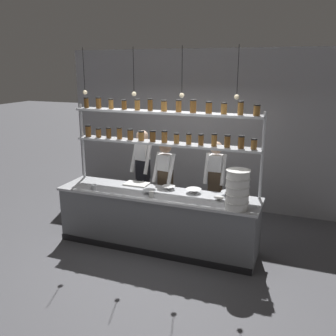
% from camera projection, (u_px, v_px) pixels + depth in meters
% --- Properties ---
extents(ground_plane, '(40.00, 40.00, 0.00)m').
position_uv_depth(ground_plane, '(157.00, 246.00, 6.16)').
color(ground_plane, '#4C4C51').
extents(back_wall, '(5.66, 0.12, 3.18)m').
position_uv_depth(back_wall, '(198.00, 129.00, 7.69)').
color(back_wall, '#939399').
rests_on(back_wall, ground_plane).
extents(prep_counter, '(3.26, 0.76, 0.92)m').
position_uv_depth(prep_counter, '(157.00, 220.00, 6.03)').
color(prep_counter, slate).
rests_on(prep_counter, ground_plane).
extents(spice_shelf_unit, '(3.14, 0.28, 2.37)m').
position_uv_depth(spice_shelf_unit, '(165.00, 130.00, 5.95)').
color(spice_shelf_unit, '#B7BABF').
rests_on(spice_shelf_unit, ground_plane).
extents(chef_left, '(0.39, 0.32, 1.75)m').
position_uv_depth(chef_left, '(143.00, 170.00, 6.85)').
color(chef_left, black).
rests_on(chef_left, ground_plane).
extents(chef_center, '(0.39, 0.31, 1.64)m').
position_uv_depth(chef_center, '(165.00, 181.00, 6.46)').
color(chef_center, black).
rests_on(chef_center, ground_plane).
extents(chef_right, '(0.36, 0.29, 1.64)m').
position_uv_depth(chef_right, '(215.00, 182.00, 6.41)').
color(chef_right, black).
rests_on(chef_right, ground_plane).
extents(container_stack, '(0.34, 0.34, 0.57)m').
position_uv_depth(container_stack, '(237.00, 190.00, 5.18)').
color(container_stack, white).
rests_on(container_stack, prep_counter).
extents(cutting_board, '(0.40, 0.26, 0.02)m').
position_uv_depth(cutting_board, '(137.00, 184.00, 6.31)').
color(cutting_board, silver).
rests_on(cutting_board, prep_counter).
extents(prep_bowl_near_left, '(0.22, 0.22, 0.06)m').
position_uv_depth(prep_bowl_near_left, '(169.00, 188.00, 6.06)').
color(prep_bowl_near_left, white).
rests_on(prep_bowl_near_left, prep_counter).
extents(prep_bowl_center_front, '(0.16, 0.16, 0.04)m').
position_uv_depth(prep_bowl_center_front, '(219.00, 199.00, 5.58)').
color(prep_bowl_center_front, silver).
rests_on(prep_bowl_center_front, prep_counter).
extents(prep_bowl_center_back, '(0.21, 0.21, 0.06)m').
position_uv_depth(prep_bowl_center_back, '(149.00, 192.00, 5.87)').
color(prep_bowl_center_back, '#B2B7BC').
rests_on(prep_bowl_center_back, prep_counter).
extents(prep_bowl_near_right, '(0.25, 0.25, 0.07)m').
position_uv_depth(prep_bowl_near_right, '(194.00, 191.00, 5.89)').
color(prep_bowl_near_right, white).
rests_on(prep_bowl_near_right, prep_counter).
extents(prep_bowl_far_left, '(0.24, 0.24, 0.07)m').
position_uv_depth(prep_bowl_far_left, '(229.00, 194.00, 5.77)').
color(prep_bowl_far_left, '#B2B7BC').
rests_on(prep_bowl_far_left, prep_counter).
extents(serving_cup_front, '(0.07, 0.07, 0.10)m').
position_uv_depth(serving_cup_front, '(151.00, 194.00, 5.69)').
color(serving_cup_front, silver).
rests_on(serving_cup_front, prep_counter).
extents(serving_cup_by_board, '(0.09, 0.09, 0.08)m').
position_uv_depth(serving_cup_by_board, '(94.00, 187.00, 6.06)').
color(serving_cup_by_board, '#B2B7BC').
rests_on(serving_cup_by_board, prep_counter).
extents(pendant_light_row, '(2.49, 0.07, 0.72)m').
position_uv_depth(pendant_light_row, '(156.00, 92.00, 5.49)').
color(pendant_light_row, black).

